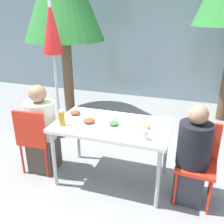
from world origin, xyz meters
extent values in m
plane|color=gray|center=(0.00, 0.00, 0.00)|extent=(24.00, 24.00, 0.00)
cube|color=gray|center=(0.00, 3.44, 1.50)|extent=(10.00, 0.20, 3.00)
cube|color=silver|center=(0.00, 0.00, 0.73)|extent=(1.33, 0.77, 0.04)
cylinder|color=#B7B7B7|center=(-0.60, -0.32, 0.36)|extent=(0.04, 0.04, 0.71)
cylinder|color=#B7B7B7|center=(0.60, -0.32, 0.36)|extent=(0.04, 0.04, 0.71)
cylinder|color=#B7B7B7|center=(-0.60, 0.32, 0.36)|extent=(0.04, 0.04, 0.71)
cylinder|color=#B7B7B7|center=(0.60, 0.32, 0.36)|extent=(0.04, 0.04, 0.71)
cube|color=red|center=(-0.96, -0.07, 0.44)|extent=(0.43, 0.43, 0.04)
cube|color=red|center=(-0.95, -0.25, 0.67)|extent=(0.40, 0.06, 0.42)
cylinder|color=red|center=(-1.15, 0.09, 0.21)|extent=(0.03, 0.03, 0.42)
cylinder|color=red|center=(-0.81, 0.11, 0.21)|extent=(0.03, 0.03, 0.42)
cylinder|color=red|center=(-1.12, -0.25, 0.21)|extent=(0.03, 0.03, 0.42)
cylinder|color=red|center=(-0.78, -0.23, 0.21)|extent=(0.03, 0.03, 0.42)
cube|color=#473D33|center=(-0.91, -0.06, 0.23)|extent=(0.35, 0.35, 0.46)
cylinder|color=beige|center=(-0.91, -0.06, 0.70)|extent=(0.36, 0.36, 0.48)
sphere|color=#9E7556|center=(-0.91, -0.06, 1.05)|extent=(0.21, 0.21, 0.21)
cube|color=red|center=(0.96, -0.07, 0.44)|extent=(0.43, 0.43, 0.04)
cube|color=red|center=(0.98, 0.11, 0.67)|extent=(0.40, 0.07, 0.42)
cylinder|color=red|center=(1.12, -0.26, 0.21)|extent=(0.03, 0.03, 0.42)
cylinder|color=red|center=(0.78, -0.23, 0.21)|extent=(0.03, 0.03, 0.42)
cylinder|color=red|center=(1.15, 0.08, 0.21)|extent=(0.03, 0.03, 0.42)
cylinder|color=red|center=(0.81, 0.11, 0.21)|extent=(0.03, 0.03, 0.42)
cube|color=#383842|center=(0.91, -0.07, 0.23)|extent=(0.33, 0.33, 0.46)
cylinder|color=black|center=(0.91, -0.07, 0.69)|extent=(0.34, 0.34, 0.46)
sphere|color=#9E7556|center=(0.91, -0.07, 1.02)|extent=(0.20, 0.20, 0.20)
cylinder|color=#333333|center=(-1.24, 0.91, 0.03)|extent=(0.36, 0.36, 0.05)
cylinder|color=#BCBCBC|center=(-1.24, 0.91, 1.06)|extent=(0.04, 0.04, 2.12)
cone|color=red|center=(-1.24, 0.91, 1.74)|extent=(0.30, 0.30, 0.77)
cylinder|color=white|center=(0.38, -0.02, 0.76)|extent=(0.23, 0.23, 0.01)
ellipsoid|color=tan|center=(0.38, -0.02, 0.79)|extent=(0.13, 0.13, 0.05)
cylinder|color=white|center=(-0.25, -0.08, 0.76)|extent=(0.25, 0.25, 0.01)
ellipsoid|color=brown|center=(-0.25, -0.08, 0.80)|extent=(0.14, 0.14, 0.06)
cylinder|color=white|center=(-0.51, 0.10, 0.76)|extent=(0.24, 0.24, 0.01)
ellipsoid|color=brown|center=(-0.51, 0.10, 0.79)|extent=(0.13, 0.13, 0.05)
cylinder|color=white|center=(0.04, -0.05, 0.76)|extent=(0.21, 0.21, 0.01)
ellipsoid|color=#33702D|center=(0.04, -0.05, 0.79)|extent=(0.11, 0.11, 0.05)
cylinder|color=#B7751E|center=(-0.53, -0.20, 0.84)|extent=(0.07, 0.07, 0.16)
cylinder|color=white|center=(-0.53, -0.20, 0.93)|extent=(0.05, 0.05, 0.02)
cylinder|color=silver|center=(0.43, -0.24, 0.80)|extent=(0.07, 0.07, 0.10)
cylinder|color=white|center=(-0.10, 0.17, 0.78)|extent=(0.18, 0.18, 0.05)
cylinder|color=brown|center=(-1.56, 1.91, 0.72)|extent=(0.20, 0.20, 1.44)
camera|label=1|loc=(0.82, -2.47, 1.96)|focal=40.00mm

